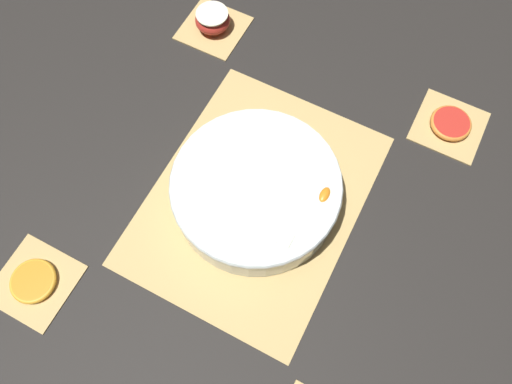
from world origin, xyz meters
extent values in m
plane|color=black|center=(0.00, 0.00, 0.00)|extent=(6.00, 6.00, 0.00)
cube|color=tan|center=(0.00, 0.00, 0.00)|extent=(0.47, 0.36, 0.01)
cube|color=#4C381E|center=(-0.18, 0.00, 0.00)|extent=(0.01, 0.35, 0.00)
cube|color=#4C381E|center=(-0.12, 0.00, 0.00)|extent=(0.01, 0.35, 0.00)
cube|color=#4C381E|center=(-0.06, 0.00, 0.00)|extent=(0.01, 0.35, 0.00)
cube|color=#4C381E|center=(0.00, 0.00, 0.00)|extent=(0.01, 0.35, 0.00)
cube|color=#4C381E|center=(0.06, 0.00, 0.00)|extent=(0.01, 0.35, 0.00)
cube|color=#4C381E|center=(0.12, 0.00, 0.00)|extent=(0.01, 0.35, 0.00)
cube|color=#4C381E|center=(0.18, 0.00, 0.00)|extent=(0.01, 0.35, 0.00)
cube|color=tan|center=(-0.31, -0.27, 0.00)|extent=(0.13, 0.13, 0.01)
cube|color=#4C381E|center=(-0.35, -0.27, 0.00)|extent=(0.00, 0.13, 0.00)
cube|color=#4C381E|center=(-0.33, -0.27, 0.00)|extent=(0.00, 0.13, 0.00)
cube|color=#4C381E|center=(-0.30, -0.27, 0.00)|extent=(0.00, 0.13, 0.00)
cube|color=#4C381E|center=(-0.27, -0.27, 0.00)|extent=(0.00, 0.13, 0.00)
cube|color=tan|center=(0.31, -0.27, 0.00)|extent=(0.13, 0.13, 0.01)
cube|color=#4C381E|center=(0.29, -0.27, 0.00)|extent=(0.00, 0.13, 0.00)
cube|color=#4C381E|center=(0.33, -0.27, 0.00)|extent=(0.00, 0.13, 0.00)
cube|color=tan|center=(-0.31, 0.27, 0.00)|extent=(0.13, 0.13, 0.01)
cube|color=#4C381E|center=(-0.35, 0.27, 0.00)|extent=(0.00, 0.13, 0.00)
cube|color=#4C381E|center=(-0.33, 0.27, 0.00)|extent=(0.00, 0.13, 0.00)
cube|color=#4C381E|center=(-0.30, 0.27, 0.00)|extent=(0.00, 0.13, 0.00)
cube|color=#4C381E|center=(-0.27, 0.27, 0.00)|extent=(0.00, 0.13, 0.00)
cylinder|color=silver|center=(0.00, 0.00, 0.04)|extent=(0.30, 0.30, 0.07)
torus|color=silver|center=(0.00, 0.00, 0.07)|extent=(0.30, 0.30, 0.01)
cylinder|color=#F7EFC6|center=(0.03, -0.07, 0.06)|extent=(0.03, 0.03, 0.01)
cylinder|color=#F7EFC6|center=(0.05, -0.05, 0.06)|extent=(0.03, 0.03, 0.01)
cylinder|color=#F7EFC6|center=(-0.07, -0.03, 0.03)|extent=(0.03, 0.03, 0.01)
cylinder|color=#F7EFC6|center=(-0.04, 0.04, 0.04)|extent=(0.03, 0.03, 0.01)
cylinder|color=#F7EFC6|center=(0.00, -0.01, 0.05)|extent=(0.03, 0.03, 0.01)
cylinder|color=#F7EFC6|center=(0.01, 0.08, 0.06)|extent=(0.03, 0.03, 0.01)
cylinder|color=#F7EFC6|center=(0.05, -0.02, 0.03)|extent=(0.03, 0.03, 0.01)
cylinder|color=#F7EFC6|center=(0.04, 0.01, 0.05)|extent=(0.02, 0.02, 0.01)
cylinder|color=#F7EFC6|center=(0.00, -0.03, 0.03)|extent=(0.03, 0.03, 0.01)
cube|color=#EFEACC|center=(-0.05, 0.01, 0.05)|extent=(0.03, 0.03, 0.03)
cube|color=#EFEACC|center=(0.02, 0.10, 0.03)|extent=(0.03, 0.03, 0.03)
cube|color=#EFEACC|center=(0.07, 0.09, 0.07)|extent=(0.02, 0.02, 0.02)
cube|color=#EFEACC|center=(-0.04, -0.06, 0.05)|extent=(0.02, 0.02, 0.02)
cube|color=#EFEACC|center=(0.06, 0.08, 0.02)|extent=(0.03, 0.03, 0.03)
cube|color=#EFEACC|center=(0.07, 0.00, 0.05)|extent=(0.03, 0.03, 0.03)
cube|color=#EFEACC|center=(-0.03, -0.02, 0.06)|extent=(0.02, 0.02, 0.02)
cube|color=#EFEACC|center=(0.09, 0.05, 0.03)|extent=(0.02, 0.02, 0.02)
cube|color=#EFEACC|center=(0.11, -0.03, 0.02)|extent=(0.03, 0.03, 0.03)
ellipsoid|color=orange|center=(-0.03, 0.11, 0.07)|extent=(0.03, 0.02, 0.02)
ellipsoid|color=red|center=(0.02, -0.05, 0.05)|extent=(0.03, 0.01, 0.01)
ellipsoid|color=red|center=(-0.10, 0.04, 0.06)|extent=(0.03, 0.02, 0.01)
ellipsoid|color=orange|center=(-0.08, 0.08, 0.05)|extent=(0.03, 0.02, 0.01)
ellipsoid|color=red|center=(0.01, 0.01, 0.06)|extent=(0.03, 0.02, 0.01)
ellipsoid|color=orange|center=(0.00, -0.09, 0.05)|extent=(0.03, 0.02, 0.01)
ellipsoid|color=orange|center=(0.05, -0.06, 0.03)|extent=(0.03, 0.02, 0.01)
ellipsoid|color=orange|center=(-0.10, -0.06, 0.03)|extent=(0.03, 0.02, 0.01)
ellipsoid|color=red|center=(-0.10, -0.02, 0.03)|extent=(0.03, 0.02, 0.01)
ellipsoid|color=#B72D23|center=(-0.31, -0.27, 0.03)|extent=(0.07, 0.07, 0.04)
cylinder|color=#EFEACC|center=(-0.31, -0.27, 0.05)|extent=(0.07, 0.07, 0.00)
cylinder|color=orange|center=(0.31, -0.27, 0.01)|extent=(0.07, 0.07, 0.01)
torus|color=#F4A82D|center=(0.31, -0.27, 0.01)|extent=(0.08, 0.08, 0.01)
cylinder|color=red|center=(-0.31, 0.27, 0.01)|extent=(0.07, 0.07, 0.01)
torus|color=orange|center=(-0.31, 0.27, 0.01)|extent=(0.08, 0.08, 0.01)
camera|label=1|loc=(0.31, 0.16, 0.85)|focal=35.00mm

